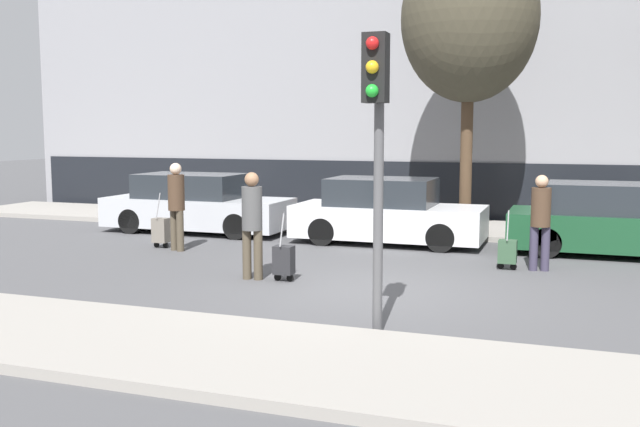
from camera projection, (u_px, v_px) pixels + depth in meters
name	position (u px, v px, depth m)	size (l,w,h in m)	color
ground_plane	(366.00, 290.00, 11.15)	(80.00, 80.00, 0.00)	#4C4C4F
sidewalk_near	(270.00, 358.00, 7.63)	(28.00, 2.50, 0.12)	gray
sidewalk_far	(443.00, 228.00, 17.69)	(28.00, 3.00, 0.12)	gray
parked_car_0	(196.00, 205.00, 17.39)	(4.54, 1.72, 1.43)	#B7BABF
parked_car_1	(387.00, 213.00, 15.66)	(4.14, 1.73, 1.44)	silver
parked_car_2	(612.00, 222.00, 14.22)	(4.06, 1.83, 1.43)	#194728
pedestrian_left	(176.00, 201.00, 14.64)	(0.34, 0.34, 1.82)	#4C4233
trolley_left	(161.00, 230.00, 15.07)	(0.34, 0.29, 1.17)	slate
pedestrian_center	(252.00, 219.00, 11.82)	(0.35, 0.34, 1.80)	#4C4233
trolley_center	(284.00, 260.00, 11.75)	(0.34, 0.29, 1.13)	#262628
pedestrian_right	(541.00, 217.00, 12.56)	(0.35, 0.34, 1.70)	#383347
trolley_right	(507.00, 252.00, 12.73)	(0.34, 0.29, 1.07)	#335138
traffic_light	(377.00, 123.00, 8.37)	(0.28, 0.47, 3.60)	#515154
parked_bicycle	(357.00, 206.00, 18.74)	(1.77, 0.06, 0.96)	black
bare_tree_down_street	(469.00, 19.00, 16.27)	(3.13, 3.13, 6.82)	#4C3826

